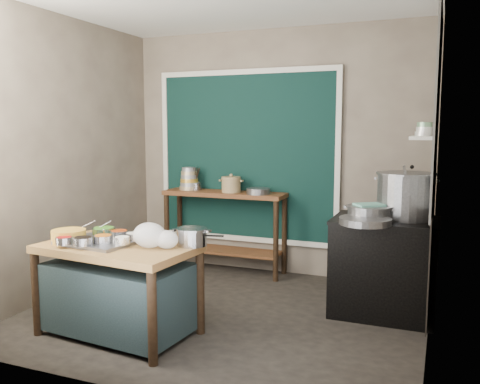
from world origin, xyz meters
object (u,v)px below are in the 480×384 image
at_px(stove_block, 384,268).
at_px(condiment_tray, 98,242).
at_px(prep_table, 118,290).
at_px(utensil_cup, 196,187).
at_px(back_counter, 225,232).
at_px(steamer, 369,213).
at_px(yellow_basin, 69,236).
at_px(saucepan, 192,237).
at_px(ceramic_crock, 231,185).
at_px(stock_pot, 405,196).

distance_m(stove_block, condiment_tray, 2.53).
bearing_deg(prep_table, utensil_cup, 104.50).
xyz_separation_m(back_counter, steamer, (1.77, -0.87, 0.47)).
bearing_deg(utensil_cup, yellow_basin, -92.76).
bearing_deg(steamer, saucepan, -143.22).
bearing_deg(steamer, condiment_tray, -149.70).
relative_size(back_counter, condiment_tray, 2.43).
xyz_separation_m(yellow_basin, steamer, (2.25, 1.23, 0.14)).
height_order(back_counter, ceramic_crock, ceramic_crock).
height_order(prep_table, saucepan, saucepan).
bearing_deg(stove_block, prep_table, -146.43).
relative_size(condiment_tray, ceramic_crock, 2.52).
xyz_separation_m(prep_table, steamer, (1.83, 1.16, 0.57)).
xyz_separation_m(utensil_cup, stock_pot, (2.43, -0.68, 0.10)).
relative_size(back_counter, yellow_basin, 5.25).
xyz_separation_m(back_counter, condiment_tray, (-0.24, -2.05, 0.29)).
bearing_deg(ceramic_crock, stock_pot, -18.10).
bearing_deg(yellow_basin, utensil_cup, 87.24).
relative_size(prep_table, stove_block, 1.39).
bearing_deg(back_counter, stock_pot, -17.89).
relative_size(condiment_tray, stock_pot, 1.13).
relative_size(condiment_tray, steamer, 1.49).
bearing_deg(back_counter, condiment_tray, -96.58).
bearing_deg(prep_table, ceramic_crock, 91.22).
bearing_deg(yellow_basin, condiment_tray, 12.55).
distance_m(prep_table, back_counter, 2.03).
distance_m(condiment_tray, ceramic_crock, 2.07).
height_order(stove_block, stock_pot, stock_pot).
height_order(prep_table, back_counter, back_counter).
height_order(utensil_cup, ceramic_crock, ceramic_crock).
bearing_deg(back_counter, yellow_basin, -102.88).
height_order(utensil_cup, stock_pot, stock_pot).
height_order(stove_block, steamer, steamer).
bearing_deg(stove_block, stock_pot, 23.29).
height_order(saucepan, utensil_cup, utensil_cup).
bearing_deg(back_counter, prep_table, -91.66).
height_order(saucepan, steamer, steamer).
bearing_deg(condiment_tray, yellow_basin, -167.45).
bearing_deg(utensil_cup, prep_table, -81.11).
height_order(yellow_basin, utensil_cup, utensil_cup).
distance_m(back_counter, yellow_basin, 2.18).
distance_m(stove_block, stock_pot, 0.68).
bearing_deg(ceramic_crock, steamer, -26.97).
height_order(yellow_basin, ceramic_crock, ceramic_crock).
xyz_separation_m(yellow_basin, utensil_cup, (0.10, 2.12, 0.19)).
xyz_separation_m(stove_block, steamer, (-0.13, -0.14, 0.52)).
xyz_separation_m(stove_block, yellow_basin, (-2.38, -1.37, 0.38)).
bearing_deg(condiment_tray, back_counter, 83.42).
height_order(utensil_cup, steamer, utensil_cup).
bearing_deg(yellow_basin, saucepan, 16.01).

